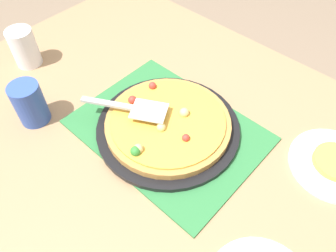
{
  "coord_description": "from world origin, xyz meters",
  "views": [
    {
      "loc": [
        -0.38,
        0.41,
        1.44
      ],
      "look_at": [
        0.0,
        0.0,
        0.77
      ],
      "focal_mm": 35.01,
      "sensor_mm": 36.0,
      "label": 1
    }
  ],
  "objects_px": {
    "plate_far_right": "(334,165)",
    "served_slice_right": "(336,162)",
    "cup_near": "(24,47)",
    "cup_far": "(30,103)",
    "pizza_server": "(131,108)",
    "pizza_pan": "(168,128)",
    "pizza": "(167,123)"
  },
  "relations": [
    {
      "from": "pizza",
      "to": "cup_far",
      "type": "relative_size",
      "value": 2.75
    },
    {
      "from": "served_slice_right",
      "to": "cup_near",
      "type": "bearing_deg",
      "value": 17.8
    },
    {
      "from": "plate_far_right",
      "to": "cup_far",
      "type": "bearing_deg",
      "value": 31.26
    },
    {
      "from": "cup_far",
      "to": "plate_far_right",
      "type": "bearing_deg",
      "value": -148.74
    },
    {
      "from": "pizza_pan",
      "to": "pizza",
      "type": "bearing_deg",
      "value": 57.09
    },
    {
      "from": "cup_near",
      "to": "cup_far",
      "type": "bearing_deg",
      "value": 151.54
    },
    {
      "from": "pizza_pan",
      "to": "served_slice_right",
      "type": "relative_size",
      "value": 3.45
    },
    {
      "from": "cup_far",
      "to": "pizza_server",
      "type": "bearing_deg",
      "value": -141.97
    },
    {
      "from": "pizza",
      "to": "pizza_server",
      "type": "bearing_deg",
      "value": 28.84
    },
    {
      "from": "served_slice_right",
      "to": "cup_far",
      "type": "height_order",
      "value": "cup_far"
    },
    {
      "from": "served_slice_right",
      "to": "plate_far_right",
      "type": "bearing_deg",
      "value": 0.0
    },
    {
      "from": "pizza_pan",
      "to": "pizza",
      "type": "distance_m",
      "value": 0.02
    },
    {
      "from": "plate_far_right",
      "to": "served_slice_right",
      "type": "height_order",
      "value": "served_slice_right"
    },
    {
      "from": "served_slice_right",
      "to": "pizza_server",
      "type": "distance_m",
      "value": 0.52
    },
    {
      "from": "served_slice_right",
      "to": "pizza_server",
      "type": "bearing_deg",
      "value": 27.74
    },
    {
      "from": "pizza",
      "to": "cup_far",
      "type": "height_order",
      "value": "cup_far"
    },
    {
      "from": "plate_far_right",
      "to": "served_slice_right",
      "type": "xyz_separation_m",
      "value": [
        0.0,
        0.0,
        0.01
      ]
    },
    {
      "from": "plate_far_right",
      "to": "pizza_server",
      "type": "distance_m",
      "value": 0.53
    },
    {
      "from": "served_slice_right",
      "to": "pizza",
      "type": "bearing_deg",
      "value": 27.49
    },
    {
      "from": "served_slice_right",
      "to": "cup_far",
      "type": "distance_m",
      "value": 0.79
    },
    {
      "from": "plate_far_right",
      "to": "served_slice_right",
      "type": "relative_size",
      "value": 2.0
    },
    {
      "from": "plate_far_right",
      "to": "served_slice_right",
      "type": "bearing_deg",
      "value": 0.0
    },
    {
      "from": "cup_near",
      "to": "pizza_server",
      "type": "xyz_separation_m",
      "value": [
        -0.44,
        -0.05,
        0.01
      ]
    },
    {
      "from": "cup_near",
      "to": "pizza_server",
      "type": "distance_m",
      "value": 0.44
    },
    {
      "from": "pizza",
      "to": "served_slice_right",
      "type": "relative_size",
      "value": 3.0
    },
    {
      "from": "cup_near",
      "to": "cup_far",
      "type": "relative_size",
      "value": 1.0
    },
    {
      "from": "cup_near",
      "to": "pizza_server",
      "type": "relative_size",
      "value": 0.54
    },
    {
      "from": "cup_near",
      "to": "cup_far",
      "type": "xyz_separation_m",
      "value": [
        -0.22,
        0.12,
        0.0
      ]
    },
    {
      "from": "pizza_pan",
      "to": "pizza_server",
      "type": "height_order",
      "value": "pizza_server"
    },
    {
      "from": "plate_far_right",
      "to": "cup_far",
      "type": "distance_m",
      "value": 0.79
    },
    {
      "from": "plate_far_right",
      "to": "cup_far",
      "type": "height_order",
      "value": "cup_far"
    },
    {
      "from": "pizza_pan",
      "to": "cup_near",
      "type": "bearing_deg",
      "value": 10.15
    }
  ]
}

